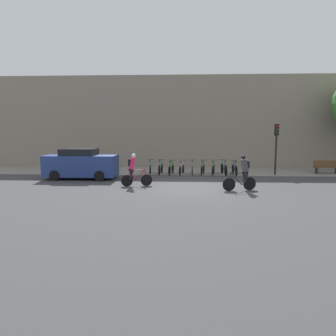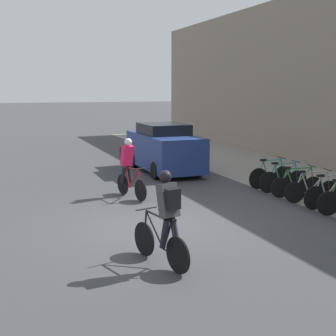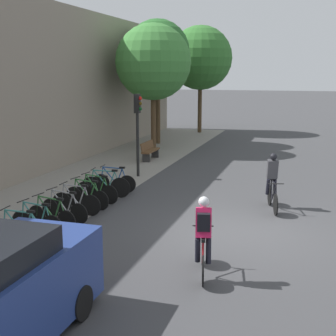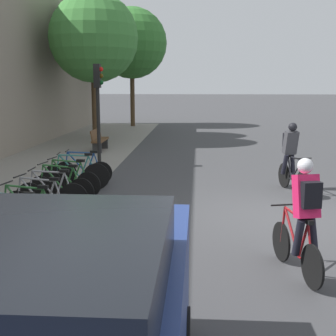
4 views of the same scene
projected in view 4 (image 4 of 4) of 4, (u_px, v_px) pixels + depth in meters
The scene contains 16 objects.
ground at pixel (285, 217), 9.79m from camera, with size 200.00×200.00×0.00m, color #3D3D3F.
cyclist_pink at pixel (303, 215), 6.56m from camera, with size 1.63×0.59×1.75m.
cyclist_grey at pixel (291, 155), 12.01m from camera, with size 1.70×0.61×1.77m.
parked_bike_1 at pixel (14, 223), 8.04m from camera, with size 0.46×1.62×0.97m.
parked_bike_2 at pixel (28, 213), 8.74m from camera, with size 0.47×1.62×0.93m.
parked_bike_3 at pixel (41, 203), 9.42m from camera, with size 0.48×1.62×0.94m.
parked_bike_4 at pixel (52, 194), 10.11m from camera, with size 0.46×1.60×0.96m.
parked_bike_5 at pixel (61, 187), 10.80m from camera, with size 0.48×1.64×0.95m.
parked_bike_6 at pixel (69, 181), 11.49m from camera, with size 0.48×1.63×0.95m.
parked_bike_7 at pixel (76, 174), 12.18m from camera, with size 0.46×1.72×0.98m.
parked_bike_8 at pixel (83, 170), 12.87m from camera, with size 0.46×1.61×0.95m.
traffic_light_pole at pixel (98, 96), 15.16m from camera, with size 0.26×0.30×3.36m.
bench at pixel (99, 139), 19.12m from camera, with size 1.65×0.44×0.89m.
street_tree_0 at pixel (94, 38), 20.82m from camera, with size 3.99×3.99×6.73m.
street_tree_1 at pixel (92, 30), 23.40m from camera, with size 3.71×3.71×7.23m.
street_tree_2 at pixel (132, 43), 29.13m from camera, with size 4.39×4.39×7.37m.
Camera 4 is at (-9.58, 1.83, 2.78)m, focal length 50.00 mm.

